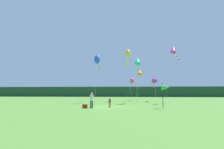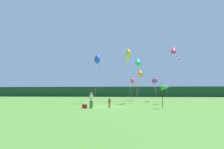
# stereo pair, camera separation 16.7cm
# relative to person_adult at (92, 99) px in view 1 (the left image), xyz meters

# --- Properties ---
(ground_plane) EXTENTS (120.00, 120.00, 0.00)m
(ground_plane) POSITION_rel_person_adult_xyz_m (1.62, 1.64, -1.01)
(ground_plane) COLOR #5B9338
(distant_treeline) EXTENTS (108.00, 3.14, 3.65)m
(distant_treeline) POSITION_rel_person_adult_xyz_m (1.62, 46.64, 0.82)
(distant_treeline) COLOR #1E4228
(distant_treeline) RESTS_ON ground
(person_adult) EXTENTS (0.40, 0.40, 1.80)m
(person_adult) POSITION_rel_person_adult_xyz_m (0.00, 0.00, 0.00)
(person_adult) COLOR #3F724C
(person_adult) RESTS_ON ground
(person_child) EXTENTS (0.26, 0.26, 1.18)m
(person_child) POSITION_rel_person_adult_xyz_m (1.99, 1.01, -0.35)
(person_child) COLOR olive
(person_child) RESTS_ON ground
(cooler_box) EXTENTS (0.54, 0.37, 0.43)m
(cooler_box) POSITION_rel_person_adult_xyz_m (-0.80, 0.15, -0.79)
(cooler_box) COLOR red
(cooler_box) RESTS_ON ground
(banner_flag_pole) EXTENTS (0.90, 0.70, 2.90)m
(banner_flag_pole) POSITION_rel_person_adult_xyz_m (8.45, 0.58, 1.35)
(banner_flag_pole) COLOR black
(banner_flag_pole) RESTS_ON ground
(kite_rainbow) EXTENTS (2.66, 5.30, 4.96)m
(kite_rainbow) POSITION_rel_person_adult_xyz_m (4.96, 18.11, 3.10)
(kite_rainbow) COLOR #B2B2B2
(kite_rainbow) RESTS_ON ground
(kite_magenta) EXTENTS (4.04, 6.54, 9.51)m
(kite_magenta) POSITION_rel_person_adult_xyz_m (11.64, 9.40, 7.65)
(kite_magenta) COLOR #B2B2B2
(kite_magenta) RESTS_ON ground
(kite_purple) EXTENTS (1.17, 7.85, 5.23)m
(kite_purple) POSITION_rel_person_adult_xyz_m (9.06, 14.65, 3.26)
(kite_purple) COLOR #B2B2B2
(kite_purple) RESTS_ON ground
(kite_yellow) EXTENTS (1.18, 9.67, 10.39)m
(kite_yellow) POSITION_rel_person_adult_xyz_m (4.11, 15.26, 8.27)
(kite_yellow) COLOR #B2B2B2
(kite_yellow) RESTS_ON ground
(kite_cyan) EXTENTS (1.19, 7.08, 7.74)m
(kite_cyan) POSITION_rel_person_adult_xyz_m (5.75, 9.00, 5.84)
(kite_cyan) COLOR #B2B2B2
(kite_cyan) RESTS_ON ground
(kite_blue) EXTENTS (1.07, 7.06, 8.10)m
(kite_blue) POSITION_rel_person_adult_xyz_m (-1.00, 9.13, 6.13)
(kite_blue) COLOR #B2B2B2
(kite_blue) RESTS_ON ground
(kite_orange) EXTENTS (1.56, 9.29, 7.07)m
(kite_orange) POSITION_rel_person_adult_xyz_m (6.68, 19.65, 5.04)
(kite_orange) COLOR #B2B2B2
(kite_orange) RESTS_ON ground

